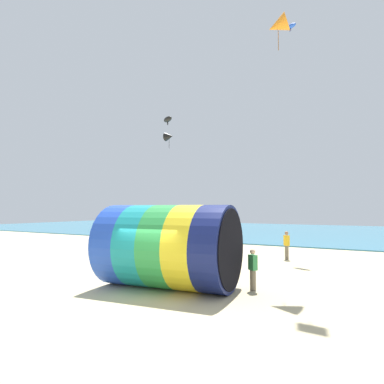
{
  "coord_description": "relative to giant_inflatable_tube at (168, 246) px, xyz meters",
  "views": [
    {
      "loc": [
        7.94,
        -11.01,
        3.28
      ],
      "look_at": [
        -0.07,
        2.85,
        4.05
      ],
      "focal_mm": 32.0,
      "sensor_mm": 36.0,
      "label": 1
    }
  ],
  "objects": [
    {
      "name": "kite_black_delta",
      "position": [
        -10.14,
        15.11,
        8.46
      ],
      "size": [
        0.87,
        0.86,
        1.56
      ],
      "color": "black"
    },
    {
      "name": "sea",
      "position": [
        0.05,
        37.57,
        -1.66
      ],
      "size": [
        120.0,
        40.0,
        0.1
      ],
      "primitive_type": "cube",
      "color": "teal",
      "rests_on": "ground"
    },
    {
      "name": "giant_inflatable_tube",
      "position": [
        0.0,
        0.0,
        0.0
      ],
      "size": [
        5.83,
        4.0,
        3.42
      ],
      "color": "blue",
      "rests_on": "ground"
    },
    {
      "name": "bystander_near_water",
      "position": [
        2.19,
        10.35,
        -0.78
      ],
      "size": [
        0.42,
        0.4,
        1.81
      ],
      "color": "#726651",
      "rests_on": "ground"
    },
    {
      "name": "kite_orange_delta",
      "position": [
        3.14,
        5.58,
        11.19
      ],
      "size": [
        1.29,
        1.09,
        1.95
      ],
      "color": "orange"
    },
    {
      "name": "kite_black_parafoil",
      "position": [
        -5.47,
        7.97,
        7.87
      ],
      "size": [
        1.19,
        1.01,
        0.59
      ],
      "color": "black"
    },
    {
      "name": "kite_blue_parafoil",
      "position": [
        1.3,
        15.76,
        16.44
      ],
      "size": [
        1.21,
        0.92,
        0.61
      ],
      "color": "blue"
    },
    {
      "name": "ground_plane",
      "position": [
        0.05,
        -0.86,
        -1.71
      ],
      "size": [
        120.0,
        120.0,
        0.0
      ],
      "primitive_type": "plane",
      "color": "#CCBA8C"
    },
    {
      "name": "kite_handler",
      "position": [
        3.17,
        1.36,
        -0.87
      ],
      "size": [
        0.42,
        0.39,
        1.65
      ],
      "color": "#726651",
      "rests_on": "ground"
    }
  ]
}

